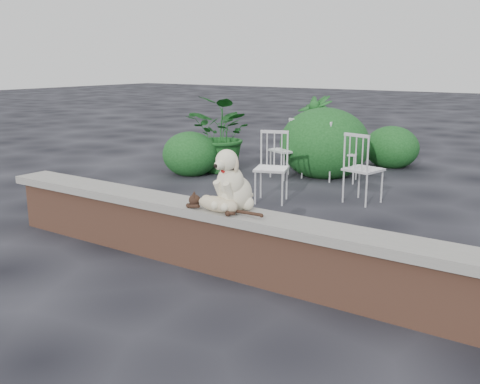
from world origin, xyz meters
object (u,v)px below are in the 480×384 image
Objects in this scene: chair_c at (364,168)px; chair_b at (286,149)px; potted_plant_a at (223,134)px; cat at (218,203)px; chair_a at (271,167)px; chair_e at (344,152)px; potted_plant_b at (314,130)px; dog at (235,178)px.

chair_c is 1.81m from chair_b.
potted_plant_a reaches higher than chair_b.
cat is at bearing -54.52° from potted_plant_a.
chair_b is (-1.62, 0.80, 0.00)m from chair_c.
chair_e is (0.26, 1.74, 0.00)m from chair_a.
chair_a is (-1.02, -0.65, 0.00)m from chair_c.
chair_b is 1.57m from chair_a.
cat is 0.70× the size of potted_plant_a.
potted_plant_a is (-1.13, -0.16, 0.17)m from chair_b.
potted_plant_b reaches higher than chair_c.
chair_c is at bearing -160.72° from chair_e.
chair_a is 2.16m from potted_plant_a.
chair_e is at bearing 102.06° from cat.
dog reaches higher than chair_e.
dog is at bearing 175.08° from chair_e.
potted_plant_a is at bearing -122.53° from potted_plant_b.
chair_c is 0.73× the size of potted_plant_a.
potted_plant_a reaches higher than cat.
chair_a is at bearing 116.73° from dog.
chair_e is 0.73× the size of potted_plant_a.
chair_e is 0.76× the size of potted_plant_b.
chair_b is 1.00× the size of chair_e.
potted_plant_b is (-1.81, 2.11, 0.15)m from chair_c.
cat is at bearing -89.48° from chair_a.
potted_plant_a reaches higher than chair_c.
dog is 4.12m from chair_b.
potted_plant_b is at bearing 111.17° from cat.
potted_plant_a reaches higher than dog.
chair_c is 1.00× the size of chair_b.
cat is at bearing 100.77° from chair_c.
potted_plant_b reaches higher than chair_b.
chair_e is (-0.69, 4.22, -0.19)m from cat.
chair_b is at bearing -81.64° from potted_plant_b.
dog is 0.43× the size of potted_plant_a.
chair_e is at bearing -42.98° from chair_c.
chair_a is (-1.03, 2.32, -0.39)m from dog.
cat is 0.72× the size of potted_plant_b.
chair_a is 1.00× the size of chair_e.
chair_c is (0.07, 3.12, -0.19)m from cat.
cat is at bearing 173.65° from chair_e.
dog is at bearing -70.26° from potted_plant_b.
potted_plant_a is at bearing -0.97° from chair_c.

